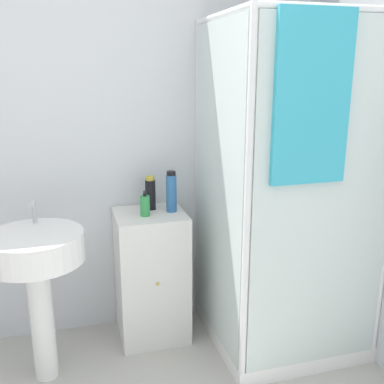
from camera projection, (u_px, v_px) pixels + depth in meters
The scene contains 7 objects.
wall_back at pixel (59, 138), 2.64m from camera, with size 6.40×0.06×2.50m, color silver.
shower_enclosure at pixel (278, 260), 2.63m from camera, with size 0.84×0.87×1.92m.
vanity_cabinet at pixel (151, 275), 2.78m from camera, with size 0.42×0.41×0.81m.
sink at pixel (37, 264), 2.31m from camera, with size 0.50×0.50×0.97m.
soap_dispenser at pixel (145, 206), 2.61m from camera, with size 0.06×0.06×0.15m.
shampoo_bottle_tall_black at pixel (150, 193), 2.72m from camera, with size 0.06×0.06×0.21m.
shampoo_bottle_blue at pixel (171, 192), 2.67m from camera, with size 0.06×0.06×0.25m.
Camera 1 is at (0.03, -1.04, 1.64)m, focal length 42.00 mm.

